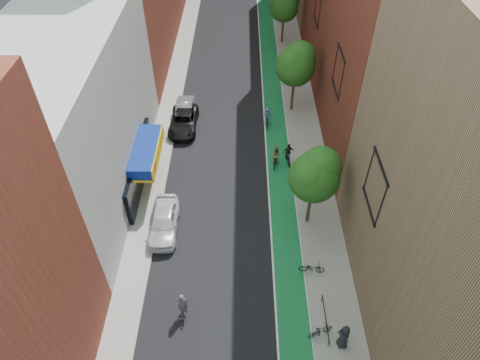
{
  "coord_description": "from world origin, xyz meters",
  "views": [
    {
      "loc": [
        0.94,
        -10.09,
        23.33
      ],
      "look_at": [
        0.8,
        12.75,
        1.5
      ],
      "focal_mm": 32.0,
      "sensor_mm": 36.0,
      "label": 1
    }
  ],
  "objects_px": {
    "parked_car_white": "(164,221)",
    "parked_car_silver": "(184,111)",
    "cyclist_lane_far": "(267,117)",
    "parked_car_black": "(183,121)",
    "cyclist_lane_mid": "(288,156)",
    "cyclist_lead": "(183,308)",
    "cyclist_lane_near": "(275,158)",
    "pedestrian": "(344,336)"
  },
  "relations": [
    {
      "from": "parked_car_silver",
      "to": "cyclist_lane_far",
      "type": "bearing_deg",
      "value": -9.22
    },
    {
      "from": "cyclist_lane_mid",
      "to": "pedestrian",
      "type": "height_order",
      "value": "pedestrian"
    },
    {
      "from": "parked_car_white",
      "to": "cyclist_lane_mid",
      "type": "bearing_deg",
      "value": 36.33
    },
    {
      "from": "parked_car_black",
      "to": "cyclist_lane_mid",
      "type": "relative_size",
      "value": 2.7
    },
    {
      "from": "cyclist_lead",
      "to": "parked_car_white",
      "type": "bearing_deg",
      "value": -77.16
    },
    {
      "from": "parked_car_white",
      "to": "cyclist_lane_far",
      "type": "height_order",
      "value": "cyclist_lane_far"
    },
    {
      "from": "parked_car_white",
      "to": "cyclist_lane_mid",
      "type": "xyz_separation_m",
      "value": [
        9.17,
        7.12,
        -0.09
      ]
    },
    {
      "from": "parked_car_silver",
      "to": "cyclist_lead",
      "type": "xyz_separation_m",
      "value": [
        1.93,
        -20.06,
        -0.01
      ]
    },
    {
      "from": "cyclist_lane_mid",
      "to": "parked_car_silver",
      "type": "bearing_deg",
      "value": -44.86
    },
    {
      "from": "parked_car_silver",
      "to": "cyclist_lane_mid",
      "type": "xyz_separation_m",
      "value": [
        9.1,
        -6.37,
        0.01
      ]
    },
    {
      "from": "parked_car_black",
      "to": "cyclist_lane_far",
      "type": "relative_size",
      "value": 2.61
    },
    {
      "from": "parked_car_white",
      "to": "cyclist_lane_near",
      "type": "xyz_separation_m",
      "value": [
        8.1,
        6.76,
        0.03
      ]
    },
    {
      "from": "parked_car_white",
      "to": "parked_car_black",
      "type": "xyz_separation_m",
      "value": [
        0.15,
        11.85,
        -0.1
      ]
    },
    {
      "from": "cyclist_lead",
      "to": "cyclist_lane_far",
      "type": "distance_m",
      "value": 19.65
    },
    {
      "from": "parked_car_black",
      "to": "parked_car_white",
      "type": "bearing_deg",
      "value": -90.02
    },
    {
      "from": "cyclist_lane_far",
      "to": "pedestrian",
      "type": "bearing_deg",
      "value": 103.54
    },
    {
      "from": "pedestrian",
      "to": "parked_car_silver",
      "type": "bearing_deg",
      "value": -169.7
    },
    {
      "from": "cyclist_lane_far",
      "to": "pedestrian",
      "type": "height_order",
      "value": "pedestrian"
    },
    {
      "from": "cyclist_lane_mid",
      "to": "pedestrian",
      "type": "distance_m",
      "value": 15.65
    },
    {
      "from": "cyclist_lead",
      "to": "cyclist_lane_mid",
      "type": "xyz_separation_m",
      "value": [
        7.17,
        13.7,
        0.02
      ]
    },
    {
      "from": "cyclist_lane_far",
      "to": "cyclist_lane_near",
      "type": "bearing_deg",
      "value": 98.88
    },
    {
      "from": "parked_car_black",
      "to": "cyclist_lane_mid",
      "type": "xyz_separation_m",
      "value": [
        9.02,
        -4.73,
        0.01
      ]
    },
    {
      "from": "cyclist_lead",
      "to": "cyclist_lane_near",
      "type": "height_order",
      "value": "cyclist_lead"
    },
    {
      "from": "cyclist_lead",
      "to": "cyclist_lane_far",
      "type": "relative_size",
      "value": 1.02
    },
    {
      "from": "parked_car_black",
      "to": "cyclist_lane_far",
      "type": "height_order",
      "value": "cyclist_lane_far"
    },
    {
      "from": "parked_car_white",
      "to": "cyclist_lane_far",
      "type": "relative_size",
      "value": 2.41
    },
    {
      "from": "parked_car_white",
      "to": "cyclist_lead",
      "type": "xyz_separation_m",
      "value": [
        2.0,
        -6.58,
        -0.11
      ]
    },
    {
      "from": "parked_car_white",
      "to": "pedestrian",
      "type": "distance_m",
      "value": 13.86
    },
    {
      "from": "parked_car_white",
      "to": "parked_car_silver",
      "type": "xyz_separation_m",
      "value": [
        0.07,
        13.49,
        -0.1
      ]
    },
    {
      "from": "parked_car_white",
      "to": "pedestrian",
      "type": "relative_size",
      "value": 2.59
    },
    {
      "from": "parked_car_silver",
      "to": "cyclist_lane_far",
      "type": "xyz_separation_m",
      "value": [
        7.6,
        -1.24,
        0.18
      ]
    },
    {
      "from": "cyclist_lane_near",
      "to": "pedestrian",
      "type": "xyz_separation_m",
      "value": [
        2.9,
        -15.17,
        0.22
      ]
    },
    {
      "from": "parked_car_black",
      "to": "cyclist_lane_mid",
      "type": "bearing_deg",
      "value": -26.99
    },
    {
      "from": "cyclist_lead",
      "to": "pedestrian",
      "type": "relative_size",
      "value": 1.1
    },
    {
      "from": "parked_car_silver",
      "to": "cyclist_lane_far",
      "type": "relative_size",
      "value": 2.2
    },
    {
      "from": "cyclist_lane_mid",
      "to": "pedestrian",
      "type": "bearing_deg",
      "value": 86.87
    },
    {
      "from": "parked_car_black",
      "to": "parked_car_silver",
      "type": "height_order",
      "value": "parked_car_black"
    },
    {
      "from": "cyclist_lane_mid",
      "to": "pedestrian",
      "type": "xyz_separation_m",
      "value": [
        1.84,
        -15.54,
        0.35
      ]
    },
    {
      "from": "cyclist_lane_mid",
      "to": "cyclist_lane_far",
      "type": "distance_m",
      "value": 5.34
    },
    {
      "from": "cyclist_lane_mid",
      "to": "cyclist_lane_far",
      "type": "bearing_deg",
      "value": -83.56
    },
    {
      "from": "parked_car_black",
      "to": "cyclist_lane_near",
      "type": "distance_m",
      "value": 9.45
    },
    {
      "from": "parked_car_white",
      "to": "cyclist_lane_far",
      "type": "xyz_separation_m",
      "value": [
        7.67,
        12.24,
        0.08
      ]
    }
  ]
}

